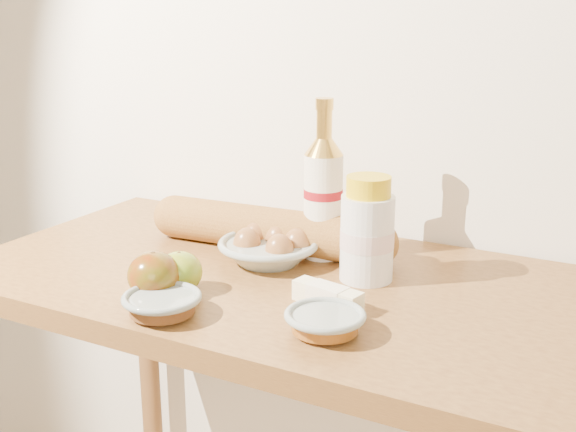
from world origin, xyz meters
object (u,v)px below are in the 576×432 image
at_px(bourbon_bottle, 323,194).
at_px(egg_bowl, 269,248).
at_px(baguette, 269,229).
at_px(cream_bottle, 367,232).
at_px(table, 296,342).

height_order(bourbon_bottle, egg_bowl, bourbon_bottle).
distance_m(bourbon_bottle, egg_bowl, 0.14).
xyz_separation_m(bourbon_bottle, baguette, (-0.11, -0.02, -0.08)).
xyz_separation_m(bourbon_bottle, cream_bottle, (0.12, -0.07, -0.04)).
bearing_deg(baguette, egg_bowl, -63.53).
bearing_deg(bourbon_bottle, table, -108.14).
relative_size(table, bourbon_bottle, 4.03).
relative_size(bourbon_bottle, baguette, 0.58).
relative_size(table, egg_bowl, 6.13).
xyz_separation_m(table, baguette, (-0.11, 0.11, 0.17)).
bearing_deg(table, baguette, 137.02).
xyz_separation_m(bourbon_bottle, egg_bowl, (-0.07, -0.07, -0.09)).
xyz_separation_m(cream_bottle, baguette, (-0.22, 0.05, -0.04)).
height_order(cream_bottle, egg_bowl, cream_bottle).
bearing_deg(cream_bottle, baguette, 157.76).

